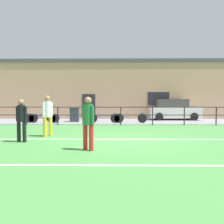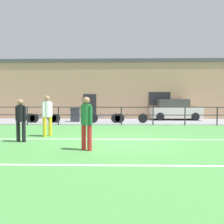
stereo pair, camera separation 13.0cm
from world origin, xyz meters
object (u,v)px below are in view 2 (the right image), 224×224
player_goalkeeper (21,118)px  trash_bin_0 (75,115)px  player_winger (86,120)px  parked_car_red (175,110)px  spectator_child (87,112)px  bicycle_parked_1 (104,118)px  bicycle_parked_0 (45,118)px  bicycle_parked_2 (41,118)px  bicycle_parked_3 (131,118)px  player_striker (47,113)px

player_goalkeeper → trash_bin_0: (0.51, 8.28, -0.37)m
player_winger → parked_car_red: bearing=99.9°
player_winger → spectator_child: player_winger is taller
parked_car_red → bicycle_parked_1: size_ratio=1.83×
player_goalkeeper → bicycle_parked_0: (-1.42, 7.38, -0.56)m
player_winger → bicycle_parked_2: (-4.33, 8.78, -0.58)m
trash_bin_0 → parked_car_red: bearing=14.0°
bicycle_parked_0 → bicycle_parked_1: bearing=-0.0°
bicycle_parked_1 → bicycle_parked_2: bearing=180.0°
spectator_child → bicycle_parked_1: size_ratio=0.51×
player_winger → trash_bin_0: bearing=137.7°
player_winger → bicycle_parked_2: bearing=151.6°
bicycle_parked_3 → trash_bin_0: size_ratio=2.22×
bicycle_parked_1 → player_goalkeeper: bearing=-110.0°
parked_car_red → bicycle_parked_2: parked_car_red is taller
bicycle_parked_2 → bicycle_parked_1: bearing=-0.0°
spectator_child → bicycle_parked_2: spectator_child is taller
player_winger → bicycle_parked_3: 8.99m
player_winger → bicycle_parked_0: player_winger is taller
bicycle_parked_1 → trash_bin_0: 2.36m
parked_car_red → bicycle_parked_3: parked_car_red is taller
parked_car_red → trash_bin_0: size_ratio=3.93×
spectator_child → parked_car_red: 7.00m
parked_car_red → bicycle_parked_0: parked_car_red is taller
player_goalkeeper → trash_bin_0: bearing=98.3°
bicycle_parked_0 → bicycle_parked_2: size_ratio=0.99×
bicycle_parked_0 → bicycle_parked_2: (-0.27, 0.00, 0.01)m
player_goalkeeper → trash_bin_0: player_goalkeeper is taller
bicycle_parked_3 → spectator_child: bearing=142.8°
bicycle_parked_3 → player_goalkeeper: bearing=-121.4°
player_goalkeeper → bicycle_parked_0: player_goalkeeper is taller
player_winger → trash_bin_0: player_winger is taller
spectator_child → player_striker: bearing=103.3°
player_winger → spectator_child: size_ratio=1.49×
player_striker → bicycle_parked_1: player_striker is taller
player_winger → player_striker: bearing=161.9°
player_striker → bicycle_parked_3: 7.20m
player_goalkeeper → parked_car_red: 13.03m
player_winger → bicycle_parked_2: player_winger is taller
parked_car_red → player_goalkeeper: bearing=-128.6°
player_striker → bicycle_parked_1: size_ratio=0.81×
parked_car_red → trash_bin_0: bearing=-166.0°
player_winger → bicycle_parked_3: bearing=113.3°
bicycle_parked_1 → bicycle_parked_3: (1.83, 0.00, 0.01)m
player_striker → parked_car_red: 11.60m
spectator_child → bicycle_parked_3: spectator_child is taller
player_striker → bicycle_parked_2: (-2.27, 6.00, -0.64)m
player_striker → bicycle_parked_0: size_ratio=0.83×
spectator_child → bicycle_parked_1: (1.54, -2.56, -0.30)m
player_winger → bicycle_parked_0: (-4.05, 8.78, -0.59)m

